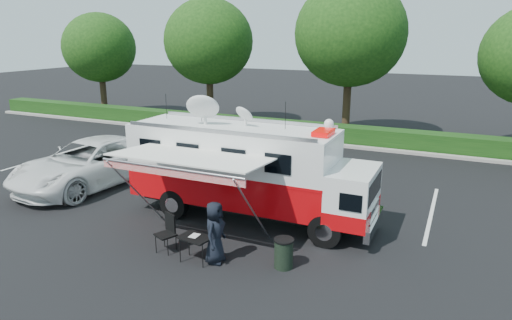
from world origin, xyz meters
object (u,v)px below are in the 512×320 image
at_px(white_suv, 93,184).
at_px(command_truck, 248,170).
at_px(folding_table, 195,238).
at_px(trash_bin, 284,253).

bearing_deg(white_suv, command_truck, 2.68).
bearing_deg(folding_table, command_truck, 90.18).
relative_size(command_truck, white_suv, 1.25).
bearing_deg(trash_bin, folding_table, -163.25).
xyz_separation_m(white_suv, folding_table, (7.30, -3.83, 0.68)).
bearing_deg(folding_table, white_suv, 152.31).
distance_m(white_suv, trash_bin, 10.10).
xyz_separation_m(folding_table, trash_bin, (2.28, 0.69, -0.27)).
xyz_separation_m(command_truck, trash_bin, (2.29, -2.61, -1.28)).
relative_size(white_suv, folding_table, 6.93).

